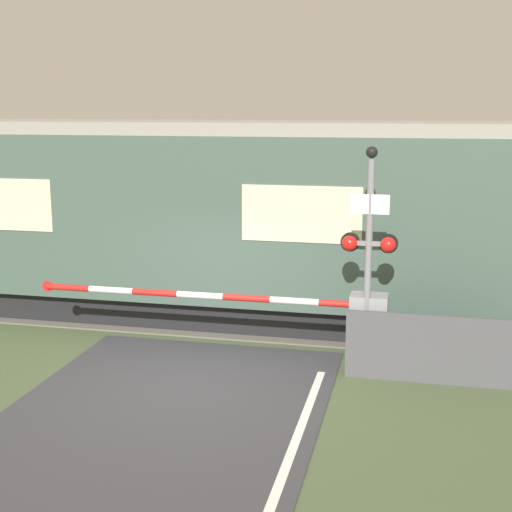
{
  "coord_description": "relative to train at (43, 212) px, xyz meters",
  "views": [
    {
      "loc": [
        3.34,
        -9.83,
        4.21
      ],
      "look_at": [
        0.67,
        1.95,
        1.68
      ],
      "focal_mm": 50.0,
      "sensor_mm": 36.0,
      "label": 1
    }
  ],
  "objects": [
    {
      "name": "signal_post",
      "position": [
        7.08,
        -2.71,
        0.05
      ],
      "size": [
        0.89,
        0.26,
        3.63
      ],
      "color": "gray",
      "rests_on": "ground_plane"
    },
    {
      "name": "train",
      "position": [
        0.0,
        0.0,
        0.0
      ],
      "size": [
        21.19,
        3.11,
        3.95
      ],
      "color": "black",
      "rests_on": "ground_plane"
    },
    {
      "name": "ground_plane",
      "position": [
        4.44,
        -3.87,
        -2.02
      ],
      "size": [
        80.0,
        80.0,
        0.0
      ],
      "primitive_type": "plane",
      "color": "#475638"
    },
    {
      "name": "crossing_barrier",
      "position": [
        6.62,
        -2.52,
        -1.31
      ],
      "size": [
        6.08,
        0.44,
        1.26
      ],
      "color": "gray",
      "rests_on": "ground_plane"
    },
    {
      "name": "roadside_fence",
      "position": [
        8.22,
        -2.91,
        -1.47
      ],
      "size": [
        2.87,
        0.06,
        1.1
      ],
      "color": "#4C4C51",
      "rests_on": "ground_plane"
    },
    {
      "name": "track_bed",
      "position": [
        4.44,
        0.0,
        -2.0
      ],
      "size": [
        36.0,
        3.2,
        0.13
      ],
      "color": "#666056",
      "rests_on": "ground_plane"
    }
  ]
}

